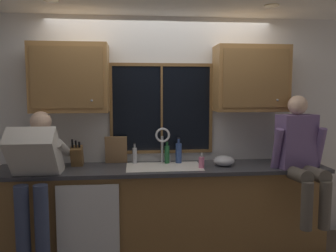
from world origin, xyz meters
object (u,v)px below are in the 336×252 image
cutting_board (116,150)px  soap_dispenser (202,162)px  knife_block (77,156)px  person_standing (35,174)px  person_sitting_on_counter (301,152)px  mixing_bowl (224,161)px  bottle_green_glass (179,152)px  bottle_tall_clear (167,154)px  bottle_amber_small (135,155)px

cutting_board → soap_dispenser: bearing=-19.5°
knife_block → soap_dispenser: size_ratio=1.97×
person_standing → person_sitting_on_counter: 2.64m
person_standing → mixing_bowl: person_standing is taller
person_sitting_on_counter → bottle_green_glass: bearing=159.5°
bottle_green_glass → person_standing: bearing=-161.6°
cutting_board → bottle_tall_clear: cutting_board is taller
person_standing → bottle_tall_clear: person_standing is taller
person_sitting_on_counter → bottle_amber_small: person_sitting_on_counter is taller
mixing_bowl → bottle_amber_small: (-0.96, 0.21, 0.04)m
mixing_bowl → person_standing: bearing=-171.6°
cutting_board → soap_dispenser: cutting_board is taller
person_standing → bottle_green_glass: person_standing is taller
knife_block → cutting_board: size_ratio=1.03×
mixing_bowl → soap_dispenser: soap_dispenser is taller
bottle_green_glass → bottle_tall_clear: 0.13m
bottle_tall_clear → bottle_amber_small: bottle_tall_clear is taller
person_sitting_on_counter → mixing_bowl: size_ratio=5.51×
bottle_tall_clear → mixing_bowl: bearing=-16.4°
person_standing → bottle_green_glass: size_ratio=5.33×
cutting_board → mixing_bowl: size_ratio=1.36×
person_sitting_on_counter → mixing_bowl: (-0.73, 0.26, -0.13)m
cutting_board → mixing_bowl: cutting_board is taller
bottle_tall_clear → person_standing: bearing=-160.5°
knife_block → mixing_bowl: (1.58, -0.13, -0.06)m
knife_block → person_sitting_on_counter: bearing=-9.5°
bottle_green_glass → bottle_amber_small: size_ratio=1.25×
person_sitting_on_counter → knife_block: person_sitting_on_counter is taller
person_sitting_on_counter → bottle_tall_clear: person_sitting_on_counter is taller
knife_block → bottle_tall_clear: (0.98, 0.05, -0.00)m
person_sitting_on_counter → bottle_green_glass: size_ratio=4.41×
person_standing → cutting_board: (0.73, 0.51, 0.12)m
knife_block → soap_dispenser: (1.31, -0.22, -0.05)m
person_standing → mixing_bowl: bearing=8.4°
person_standing → soap_dispenser: (1.64, 0.19, 0.03)m
person_sitting_on_counter → bottle_tall_clear: (-1.33, 0.43, -0.08)m
cutting_board → bottle_green_glass: (0.70, -0.04, -0.03)m
mixing_bowl → bottle_green_glass: size_ratio=0.80×
person_standing → knife_block: bearing=52.0°
person_sitting_on_counter → mixing_bowl: person_sitting_on_counter is taller
mixing_bowl → bottle_green_glass: 0.51m
knife_block → bottle_amber_small: (0.62, 0.08, -0.01)m
knife_block → bottle_green_glass: knife_block is taller
person_sitting_on_counter → cutting_board: person_sitting_on_counter is taller
mixing_bowl → bottle_tall_clear: bottle_tall_clear is taller
soap_dispenser → bottle_green_glass: 0.35m
cutting_board → knife_block: bearing=-166.2°
soap_dispenser → bottle_green_glass: bearing=126.0°
person_standing → knife_block: 0.53m
person_standing → soap_dispenser: bearing=6.7°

